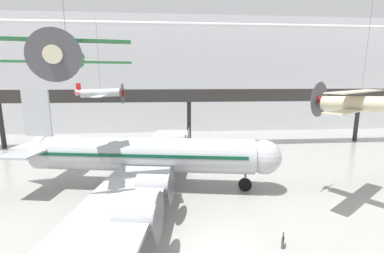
# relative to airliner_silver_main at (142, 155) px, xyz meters

# --- Properties ---
(ground_plane) EXTENTS (260.00, 260.00, 0.00)m
(ground_plane) POSITION_rel_airliner_silver_main_xyz_m (6.03, -10.55, -3.53)
(ground_plane) COLOR #9E9B96
(hangar_back_wall) EXTENTS (140.00, 3.00, 23.63)m
(hangar_back_wall) POSITION_rel_airliner_silver_main_xyz_m (6.03, 29.59, 8.29)
(hangar_back_wall) COLOR silver
(hangar_back_wall) RESTS_ON ground
(mezzanine_walkway) EXTENTS (110.00, 3.20, 9.50)m
(mezzanine_walkway) POSITION_rel_airliner_silver_main_xyz_m (6.03, 16.55, 4.33)
(mezzanine_walkway) COLOR #2D2B28
(mezzanine_walkway) RESTS_ON ground
(ceiling_truss_beam) EXTENTS (120.00, 0.60, 0.60)m
(ceiling_truss_beam) POSITION_rel_airliner_silver_main_xyz_m (6.03, 14.96, 15.58)
(ceiling_truss_beam) COLOR silver
(airliner_silver_main) EXTENTS (28.12, 32.26, 10.12)m
(airliner_silver_main) POSITION_rel_airliner_silver_main_xyz_m (0.00, 0.00, 0.00)
(airliner_silver_main) COLOR #B7BABF
(airliner_silver_main) RESTS_ON ground
(suspended_plane_green_biplane) EXTENTS (9.16, 7.51, 7.87)m
(suspended_plane_green_biplane) POSITION_rel_airliner_silver_main_xyz_m (-4.42, -5.46, 9.32)
(suspended_plane_green_biplane) COLOR #1E6B33
(suspended_plane_cream_biplane) EXTENTS (8.10, 7.46, 10.91)m
(suspended_plane_cream_biplane) POSITION_rel_airliner_silver_main_xyz_m (18.26, -5.83, 5.65)
(suspended_plane_cream_biplane) COLOR beige
(suspended_plane_silver_racer) EXTENTS (6.16, 7.56, 10.76)m
(suspended_plane_silver_racer) POSITION_rel_airliner_silver_main_xyz_m (-6.10, 9.13, 5.74)
(suspended_plane_silver_racer) COLOR silver
(info_sign_pedestal) EXTENTS (0.42, 0.70, 1.24)m
(info_sign_pedestal) POSITION_rel_airliner_silver_main_xyz_m (10.33, -10.51, -3.07)
(info_sign_pedestal) COLOR #4C4C51
(info_sign_pedestal) RESTS_ON ground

